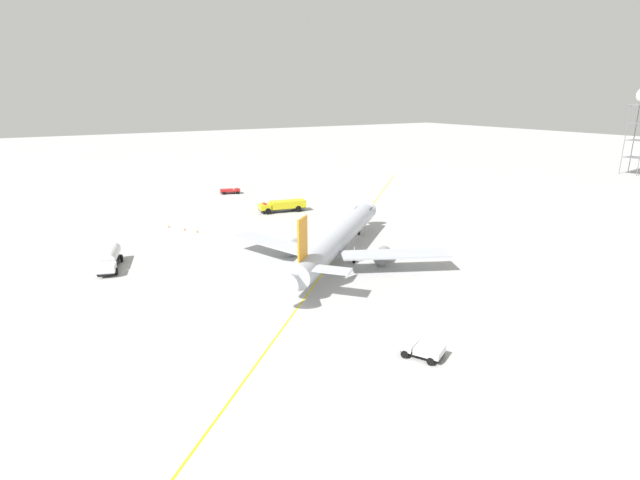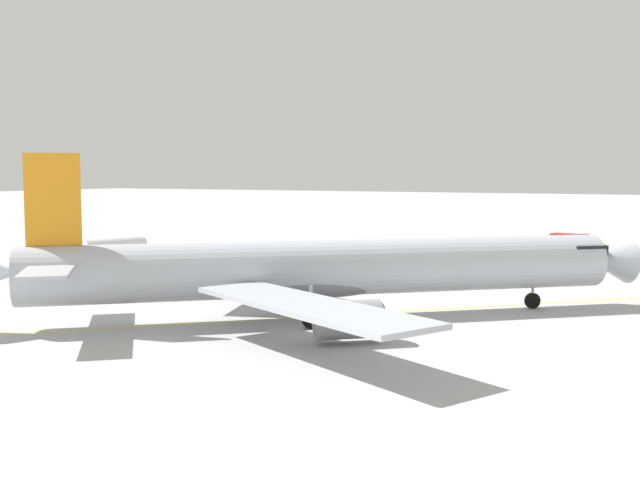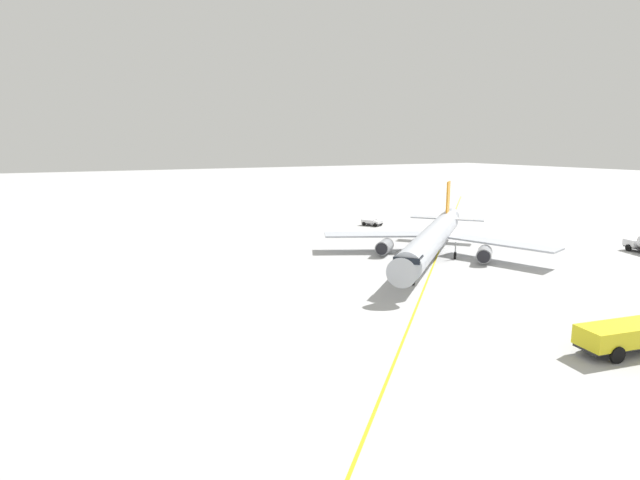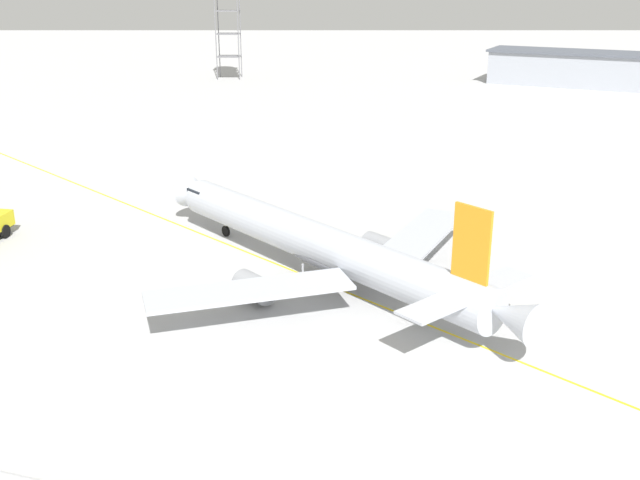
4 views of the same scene
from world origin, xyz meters
name	(u,v)px [view 3 (image 3 of 4)]	position (x,y,z in m)	size (l,w,h in m)	color
ground_plane	(429,267)	(0.00, 0.00, 0.00)	(600.00, 600.00, 0.00)	#B2B2B2
airliner_main	(433,239)	(-3.61, -3.49, 3.09)	(35.89, 32.30, 10.60)	#B2B7C1
fire_tender_truck	(633,334)	(4.49, 31.10, 1.54)	(10.92, 4.67, 2.50)	#232326
pushback_tug_truck	(372,222)	(-13.43, -34.46, 0.80)	(4.10, 4.74, 1.30)	#232326
taxiway_centreline	(437,255)	(-6.24, -5.31, 0.00)	(134.80, 131.36, 0.01)	yellow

